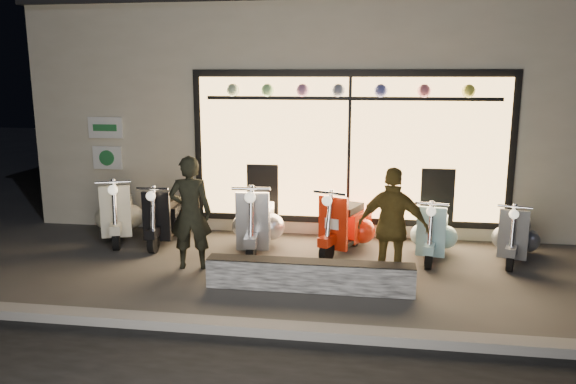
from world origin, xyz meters
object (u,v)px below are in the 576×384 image
(scooter_red, at_px, (348,225))
(man, at_px, (190,213))
(graffiti_barrier, at_px, (310,276))
(scooter_silver, at_px, (257,222))
(woman, at_px, (393,227))

(scooter_red, bearing_deg, man, -129.79)
(graffiti_barrier, distance_m, scooter_silver, 1.98)
(scooter_silver, distance_m, woman, 2.51)
(woman, bearing_deg, scooter_red, -54.04)
(man, bearing_deg, scooter_silver, -136.01)
(man, relative_size, woman, 1.04)
(woman, bearing_deg, man, 6.75)
(graffiti_barrier, distance_m, woman, 1.28)
(scooter_red, xyz_separation_m, man, (-2.22, -1.22, 0.42))
(graffiti_barrier, relative_size, man, 1.64)
(man, distance_m, woman, 2.89)
(scooter_silver, relative_size, scooter_red, 1.09)
(graffiti_barrier, relative_size, scooter_silver, 1.73)
(man, bearing_deg, graffiti_barrier, 151.09)
(graffiti_barrier, xyz_separation_m, man, (-1.81, 0.62, 0.63))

